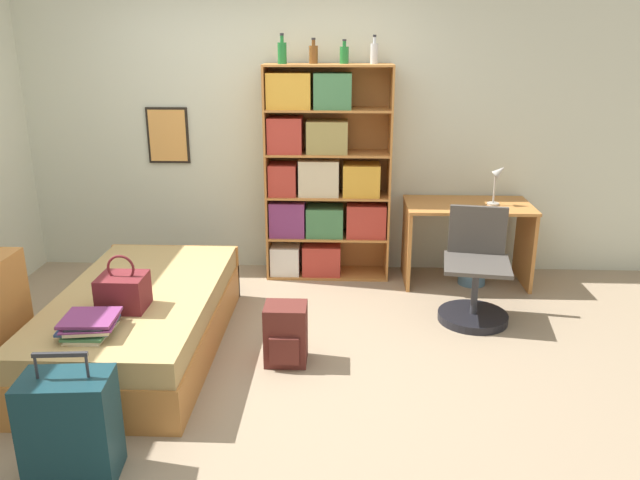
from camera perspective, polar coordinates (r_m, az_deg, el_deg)
ground_plane at (r=4.37m, az=-7.56°, el=-10.09°), size 14.00×14.00×0.00m
wall_back at (r=5.61m, az=-5.17°, el=10.33°), size 10.00×0.09×2.60m
bed at (r=4.45m, az=-16.04°, el=-7.05°), size 1.03×1.93×0.44m
handbag at (r=4.07m, az=-17.55°, el=-4.50°), size 0.28×0.25×0.35m
book_stack_on_bed at (r=3.83m, az=-20.23°, el=-7.24°), size 0.35×0.37×0.10m
suitcase at (r=3.34m, az=-21.85°, el=-15.64°), size 0.44×0.30×0.68m
bookcase at (r=5.41m, az=-0.07°, el=5.70°), size 1.07×0.35×1.84m
bottle_green at (r=5.28m, az=-3.48°, el=16.77°), size 0.07×0.07×0.24m
bottle_brown at (r=5.32m, az=-0.60°, el=16.66°), size 0.07×0.07×0.20m
bottle_clear at (r=5.31m, az=2.23°, el=16.60°), size 0.07×0.07×0.19m
bottle_blue at (r=5.33m, az=4.98°, el=16.70°), size 0.06×0.06×0.23m
desk at (r=5.50m, az=13.27°, el=1.03°), size 1.06×0.60×0.70m
desk_lamp at (r=5.42m, az=15.97°, el=5.47°), size 0.15×0.10×0.35m
desk_chair at (r=4.86m, az=13.96°, el=-4.14°), size 0.54×0.54×0.84m
backpack at (r=4.13m, az=-3.15°, el=-8.61°), size 0.27×0.26×0.40m
waste_bin at (r=5.57m, az=13.73°, el=-2.80°), size 0.23×0.23×0.23m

